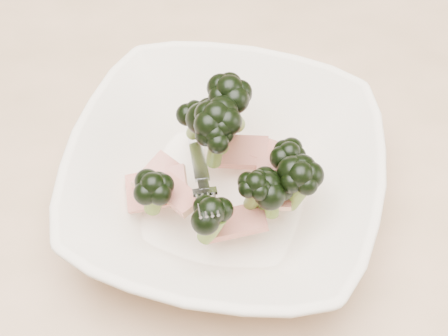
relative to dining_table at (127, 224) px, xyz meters
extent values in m
cube|color=tan|center=(0.00, 0.00, 0.08)|extent=(1.20, 0.80, 0.04)
imported|color=white|center=(0.10, -0.04, 0.13)|extent=(0.34, 0.34, 0.07)
cylinder|color=#526A23|center=(0.14, -0.07, 0.15)|extent=(0.02, 0.02, 0.03)
ellipsoid|color=black|center=(0.14, -0.07, 0.17)|extent=(0.03, 0.03, 0.03)
cylinder|color=#526A23|center=(0.13, -0.07, 0.16)|extent=(0.02, 0.02, 0.03)
ellipsoid|color=black|center=(0.13, -0.07, 0.17)|extent=(0.03, 0.03, 0.02)
cylinder|color=#526A23|center=(0.04, -0.06, 0.15)|extent=(0.02, 0.02, 0.03)
ellipsoid|color=black|center=(0.04, -0.06, 0.17)|extent=(0.04, 0.04, 0.03)
cylinder|color=#526A23|center=(0.16, -0.04, 0.15)|extent=(0.02, 0.01, 0.03)
ellipsoid|color=black|center=(0.16, -0.04, 0.17)|extent=(0.03, 0.03, 0.03)
cylinder|color=#526A23|center=(0.11, 0.03, 0.14)|extent=(0.02, 0.01, 0.03)
ellipsoid|color=black|center=(0.11, 0.03, 0.15)|extent=(0.03, 0.03, 0.02)
cylinder|color=#526A23|center=(0.08, 0.01, 0.15)|extent=(0.02, 0.02, 0.04)
ellipsoid|color=black|center=(0.08, 0.01, 0.17)|extent=(0.03, 0.03, 0.03)
cylinder|color=#526A23|center=(0.16, -0.07, 0.15)|extent=(0.02, 0.02, 0.05)
ellipsoid|color=black|center=(0.16, -0.07, 0.18)|extent=(0.04, 0.04, 0.03)
cylinder|color=#526A23|center=(0.13, -0.07, 0.16)|extent=(0.02, 0.02, 0.04)
ellipsoid|color=black|center=(0.13, -0.07, 0.18)|extent=(0.03, 0.03, 0.02)
cylinder|color=#526A23|center=(0.11, 0.02, 0.16)|extent=(0.02, 0.03, 0.05)
ellipsoid|color=black|center=(0.11, 0.02, 0.19)|extent=(0.04, 0.04, 0.03)
cylinder|color=#526A23|center=(0.09, -0.09, 0.15)|extent=(0.03, 0.02, 0.04)
ellipsoid|color=black|center=(0.09, -0.09, 0.17)|extent=(0.04, 0.04, 0.03)
cylinder|color=#526A23|center=(0.10, -0.04, 0.18)|extent=(0.02, 0.01, 0.04)
ellipsoid|color=black|center=(0.10, -0.04, 0.20)|extent=(0.03, 0.03, 0.03)
cylinder|color=#526A23|center=(0.14, -0.07, 0.15)|extent=(0.02, 0.02, 0.03)
ellipsoid|color=black|center=(0.14, -0.07, 0.17)|extent=(0.04, 0.04, 0.03)
cylinder|color=#526A23|center=(0.11, 0.00, 0.18)|extent=(0.03, 0.03, 0.06)
ellipsoid|color=black|center=(0.11, 0.00, 0.21)|extent=(0.04, 0.04, 0.03)
cylinder|color=#526A23|center=(0.10, -0.01, 0.16)|extent=(0.02, 0.03, 0.04)
ellipsoid|color=black|center=(0.10, -0.01, 0.19)|extent=(0.04, 0.04, 0.03)
cylinder|color=#526A23|center=(0.10, -0.03, 0.18)|extent=(0.02, 0.02, 0.04)
ellipsoid|color=black|center=(0.10, -0.03, 0.21)|extent=(0.04, 0.04, 0.03)
cube|color=maroon|center=(0.04, -0.04, 0.13)|extent=(0.06, 0.04, 0.03)
cube|color=maroon|center=(0.06, -0.06, 0.15)|extent=(0.05, 0.05, 0.02)
cube|color=maroon|center=(0.15, -0.01, 0.13)|extent=(0.05, 0.05, 0.02)
cube|color=maroon|center=(0.15, -0.05, 0.14)|extent=(0.04, 0.06, 0.01)
cube|color=maroon|center=(0.11, -0.08, 0.14)|extent=(0.05, 0.03, 0.02)
cube|color=maroon|center=(0.12, -0.01, 0.13)|extent=(0.05, 0.04, 0.01)
cube|color=maroon|center=(0.04, -0.03, 0.14)|extent=(0.04, 0.05, 0.01)
camera|label=1|loc=(0.08, -0.35, 0.60)|focal=50.00mm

